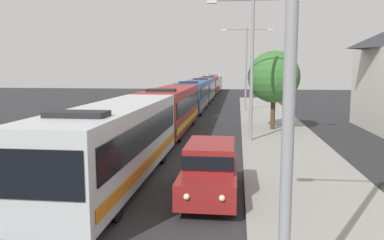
{
  "coord_description": "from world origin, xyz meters",
  "views": [
    {
      "loc": [
        3.3,
        -2.03,
        4.45
      ],
      "look_at": [
        0.94,
        17.76,
        1.74
      ],
      "focal_mm": 35.88,
      "sensor_mm": 36.0,
      "label": 1
    }
  ],
  "objects_px": {
    "bus_rear": "(210,85)",
    "streetlamp_mid": "(252,55)",
    "roadside_tree": "(274,77)",
    "bus_fourth_in_line": "(203,89)",
    "white_suv": "(210,168)",
    "bus_second_in_line": "(171,108)",
    "bus_lead": "(117,140)",
    "bus_middle": "(193,95)",
    "streetlamp_far": "(246,60)",
    "bus_tail_end": "(214,82)"
  },
  "relations": [
    {
      "from": "bus_rear",
      "to": "streetlamp_mid",
      "type": "bearing_deg",
      "value": -82.41
    },
    {
      "from": "bus_rear",
      "to": "roadside_tree",
      "type": "relative_size",
      "value": 1.92
    },
    {
      "from": "bus_fourth_in_line",
      "to": "white_suv",
      "type": "xyz_separation_m",
      "value": [
        3.7,
        -37.97,
        -0.66
      ]
    },
    {
      "from": "bus_second_in_line",
      "to": "bus_fourth_in_line",
      "type": "relative_size",
      "value": 1.04
    },
    {
      "from": "bus_lead",
      "to": "bus_fourth_in_line",
      "type": "relative_size",
      "value": 1.04
    },
    {
      "from": "bus_fourth_in_line",
      "to": "bus_rear",
      "type": "xyz_separation_m",
      "value": [
        -0.0,
        12.57,
        -0.0
      ]
    },
    {
      "from": "bus_second_in_line",
      "to": "bus_middle",
      "type": "xyz_separation_m",
      "value": [
        -0.0,
        12.65,
        -0.0
      ]
    },
    {
      "from": "streetlamp_mid",
      "to": "roadside_tree",
      "type": "xyz_separation_m",
      "value": [
        1.69,
        4.51,
        -1.4
      ]
    },
    {
      "from": "white_suv",
      "to": "streetlamp_mid",
      "type": "bearing_deg",
      "value": 80.38
    },
    {
      "from": "streetlamp_far",
      "to": "roadside_tree",
      "type": "distance_m",
      "value": 12.48
    },
    {
      "from": "bus_fourth_in_line",
      "to": "bus_rear",
      "type": "relative_size",
      "value": 1.08
    },
    {
      "from": "bus_fourth_in_line",
      "to": "bus_rear",
      "type": "bearing_deg",
      "value": 90.0
    },
    {
      "from": "bus_fourth_in_line",
      "to": "white_suv",
      "type": "distance_m",
      "value": 38.16
    },
    {
      "from": "bus_tail_end",
      "to": "streetlamp_far",
      "type": "xyz_separation_m",
      "value": [
        5.4,
        -36.01,
        3.53
      ]
    },
    {
      "from": "bus_second_in_line",
      "to": "bus_fourth_in_line",
      "type": "distance_m",
      "value": 24.56
    },
    {
      "from": "bus_middle",
      "to": "bus_fourth_in_line",
      "type": "relative_size",
      "value": 0.93
    },
    {
      "from": "bus_second_in_line",
      "to": "roadside_tree",
      "type": "xyz_separation_m",
      "value": [
        7.09,
        1.13,
        2.14
      ]
    },
    {
      "from": "streetlamp_mid",
      "to": "bus_middle",
      "type": "bearing_deg",
      "value": 108.61
    },
    {
      "from": "bus_second_in_line",
      "to": "streetlamp_far",
      "type": "relative_size",
      "value": 1.42
    },
    {
      "from": "bus_second_in_line",
      "to": "bus_rear",
      "type": "distance_m",
      "value": 37.12
    },
    {
      "from": "bus_fourth_in_line",
      "to": "streetlamp_mid",
      "type": "height_order",
      "value": "streetlamp_mid"
    },
    {
      "from": "bus_middle",
      "to": "streetlamp_far",
      "type": "relative_size",
      "value": 1.28
    },
    {
      "from": "streetlamp_far",
      "to": "bus_second_in_line",
      "type": "bearing_deg",
      "value": -111.92
    },
    {
      "from": "bus_rear",
      "to": "white_suv",
      "type": "height_order",
      "value": "bus_rear"
    },
    {
      "from": "roadside_tree",
      "to": "bus_second_in_line",
      "type": "bearing_deg",
      "value": -170.96
    },
    {
      "from": "bus_second_in_line",
      "to": "bus_tail_end",
      "type": "relative_size",
      "value": 1.11
    },
    {
      "from": "bus_middle",
      "to": "white_suv",
      "type": "relative_size",
      "value": 2.22
    },
    {
      "from": "bus_middle",
      "to": "bus_tail_end",
      "type": "bearing_deg",
      "value": 90.0
    },
    {
      "from": "bus_rear",
      "to": "streetlamp_mid",
      "type": "relative_size",
      "value": 1.26
    },
    {
      "from": "white_suv",
      "to": "roadside_tree",
      "type": "height_order",
      "value": "roadside_tree"
    },
    {
      "from": "bus_fourth_in_line",
      "to": "streetlamp_mid",
      "type": "bearing_deg",
      "value": -79.06
    },
    {
      "from": "bus_fourth_in_line",
      "to": "bus_second_in_line",
      "type": "bearing_deg",
      "value": -90.0
    },
    {
      "from": "streetlamp_mid",
      "to": "white_suv",
      "type": "bearing_deg",
      "value": -99.62
    },
    {
      "from": "bus_tail_end",
      "to": "bus_middle",
      "type": "bearing_deg",
      "value": -90.0
    },
    {
      "from": "bus_lead",
      "to": "bus_fourth_in_line",
      "type": "distance_m",
      "value": 36.8
    },
    {
      "from": "bus_middle",
      "to": "streetlamp_far",
      "type": "distance_m",
      "value": 6.5
    },
    {
      "from": "bus_lead",
      "to": "bus_middle",
      "type": "bearing_deg",
      "value": 90.0
    },
    {
      "from": "bus_second_in_line",
      "to": "bus_middle",
      "type": "height_order",
      "value": "same"
    },
    {
      "from": "bus_middle",
      "to": "roadside_tree",
      "type": "relative_size",
      "value": 1.94
    },
    {
      "from": "white_suv",
      "to": "bus_second_in_line",
      "type": "bearing_deg",
      "value": 105.41
    },
    {
      "from": "bus_second_in_line",
      "to": "roadside_tree",
      "type": "distance_m",
      "value": 7.49
    },
    {
      "from": "bus_lead",
      "to": "bus_fourth_in_line",
      "type": "height_order",
      "value": "same"
    },
    {
      "from": "streetlamp_far",
      "to": "bus_middle",
      "type": "bearing_deg",
      "value": -171.92
    },
    {
      "from": "bus_second_in_line",
      "to": "roadside_tree",
      "type": "bearing_deg",
      "value": 9.04
    },
    {
      "from": "bus_second_in_line",
      "to": "bus_rear",
      "type": "height_order",
      "value": "same"
    },
    {
      "from": "streetlamp_mid",
      "to": "roadside_tree",
      "type": "height_order",
      "value": "streetlamp_mid"
    },
    {
      "from": "bus_fourth_in_line",
      "to": "bus_tail_end",
      "type": "distance_m",
      "value": 24.87
    },
    {
      "from": "bus_rear",
      "to": "streetlamp_far",
      "type": "relative_size",
      "value": 1.26
    },
    {
      "from": "bus_rear",
      "to": "streetlamp_far",
      "type": "distance_m",
      "value": 24.57
    },
    {
      "from": "bus_tail_end",
      "to": "streetlamp_far",
      "type": "relative_size",
      "value": 1.28
    }
  ]
}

